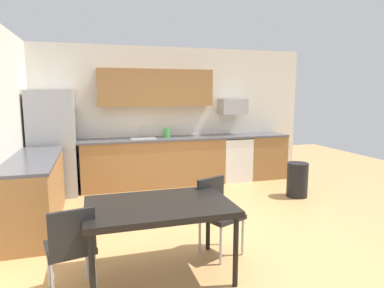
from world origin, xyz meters
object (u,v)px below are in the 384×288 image
object	(u,v)px
chair_near_table	(217,209)
chair_far_side	(71,245)
refrigerator	(53,143)
kettle	(167,133)
oven_range	(234,158)
microwave	(233,106)
dining_table	(159,209)
trash_bin	(297,180)

from	to	relation	value
chair_near_table	chair_far_side	bearing A→B (deg)	-163.02
refrigerator	kettle	distance (m)	2.07
refrigerator	chair_near_table	world-z (taller)	refrigerator
oven_range	chair_far_side	distance (m)	4.56
microwave	chair_far_side	xyz separation A→B (m)	(-3.02, -3.52, -1.02)
dining_table	chair_near_table	xyz separation A→B (m)	(0.72, 0.31, -0.18)
oven_range	chair_near_table	size ratio (longest dim) A/B	1.07
oven_range	chair_far_side	size ratio (longest dim) A/B	1.07
refrigerator	chair_far_side	bearing A→B (deg)	-82.21
trash_bin	microwave	bearing A→B (deg)	111.52
refrigerator	trash_bin	bearing A→B (deg)	-18.06
oven_range	chair_far_side	bearing A→B (deg)	-131.46
microwave	trash_bin	world-z (taller)	microwave
chair_far_side	kettle	size ratio (longest dim) A/B	4.25
trash_bin	oven_range	bearing A→B (deg)	112.89
refrigerator	kettle	size ratio (longest dim) A/B	9.25
dining_table	chair_near_table	bearing A→B (deg)	23.20
oven_range	chair_far_side	xyz separation A→B (m)	(-3.02, -3.42, 0.05)
microwave	chair_near_table	bearing A→B (deg)	-116.05
chair_near_table	dining_table	bearing A→B (deg)	-156.80
dining_table	chair_near_table	size ratio (longest dim) A/B	1.65
refrigerator	trash_bin	xyz separation A→B (m)	(4.07, -1.33, -0.62)
kettle	chair_far_side	bearing A→B (deg)	-114.85
chair_near_table	trash_bin	xyz separation A→B (m)	(2.09, 1.54, -0.20)
dining_table	chair_near_table	distance (m)	0.80
refrigerator	oven_range	size ratio (longest dim) A/B	2.03
oven_range	microwave	bearing A→B (deg)	90.00
trash_bin	chair_near_table	bearing A→B (deg)	-143.49
kettle	dining_table	bearing A→B (deg)	-103.54
dining_table	chair_far_side	bearing A→B (deg)	-168.92
refrigerator	chair_far_side	size ratio (longest dim) A/B	2.18
refrigerator	oven_range	bearing A→B (deg)	1.32
microwave	trash_bin	size ratio (longest dim) A/B	0.90
refrigerator	dining_table	distance (m)	3.43
chair_far_side	dining_table	bearing A→B (deg)	11.08
microwave	trash_bin	distance (m)	2.03
oven_range	kettle	size ratio (longest dim) A/B	4.55
oven_range	dining_table	xyz separation A→B (m)	(-2.21, -3.26, 0.23)
chair_near_table	chair_far_side	world-z (taller)	same
refrigerator	kettle	xyz separation A→B (m)	(2.06, 0.13, 0.10)
oven_range	trash_bin	world-z (taller)	oven_range
chair_near_table	trash_bin	size ratio (longest dim) A/B	1.42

